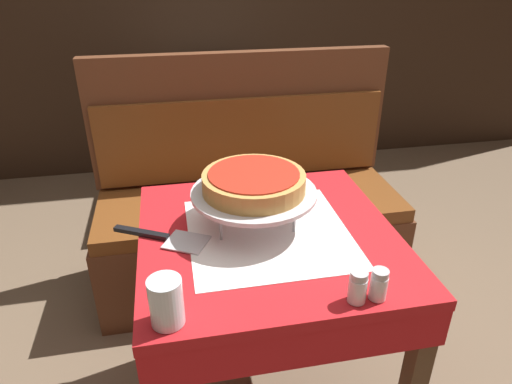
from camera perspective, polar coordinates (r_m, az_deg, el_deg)
The scene contains 10 objects.
dining_table_front at distance 1.30m, azimuth 1.53°, elevation -8.71°, with size 0.69×0.69×0.72m.
dining_table_rear at distance 2.74m, azimuth -4.92°, elevation 10.83°, with size 0.71×0.71×0.72m.
booth_bench at distance 2.10m, azimuth -0.89°, elevation -3.66°, with size 1.34×0.51×1.03m.
pizza_pan_stand at distance 1.23m, azimuth -0.27°, elevation -0.26°, with size 0.34×0.34×0.11m.
deep_dish_pizza at distance 1.21m, azimuth -0.27°, elevation 1.28°, with size 0.28×0.28×0.05m.
pizza_server at distance 1.24m, azimuth -11.51°, elevation -5.56°, with size 0.26×0.17×0.01m.
water_glass_near at distance 0.96m, azimuth -11.17°, elevation -13.30°, with size 0.07×0.07×0.11m.
salt_shaker at distance 1.02m, azimuth 12.59°, elevation -11.49°, with size 0.04×0.04×0.08m.
pepper_shaker at distance 1.04m, azimuth 15.09°, elevation -11.10°, with size 0.04×0.04×0.07m.
condiment_caddy at distance 2.74m, azimuth -4.24°, elevation 14.05°, with size 0.15×0.15×0.16m.
Camera 1 is at (-0.23, -1.02, 1.40)m, focal length 32.00 mm.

